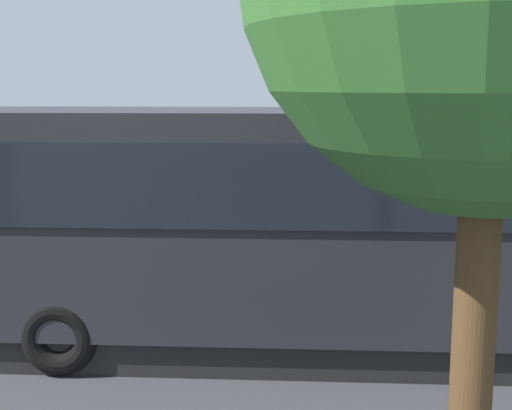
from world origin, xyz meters
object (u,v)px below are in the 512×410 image
tour_bus (371,231)px  spectator_left (388,238)px  spectator_right (247,230)px  parked_motorcycle_dark (363,280)px  spectator_centre (310,237)px  spectator_far_left (449,235)px  stunt_motorcycle (123,184)px

tour_bus → spectator_left: (-0.54, -2.38, -0.62)m
tour_bus → spectator_right: 3.32m
spectator_left → spectator_right: (2.40, -0.30, 0.05)m
spectator_left → parked_motorcycle_dark: bearing=54.4°
spectator_left → spectator_centre: spectator_left is taller
spectator_left → spectator_centre: bearing=-11.7°
spectator_centre → spectator_right: spectator_right is taller
spectator_left → parked_motorcycle_dark: 0.97m
spectator_far_left → parked_motorcycle_dark: (1.52, 0.84, -0.58)m
spectator_right → parked_motorcycle_dark: bearing=153.8°
spectator_far_left → spectator_centre: spectator_far_left is taller
tour_bus → spectator_far_left: tour_bus is taller
spectator_centre → parked_motorcycle_dark: spectator_centre is taller
spectator_left → spectator_right: 2.42m
spectator_far_left → stunt_motorcycle: bearing=-40.1°
spectator_right → stunt_motorcycle: bearing=-58.3°
parked_motorcycle_dark → stunt_motorcycle: bearing=-50.8°
tour_bus → spectator_right: size_ratio=6.21×
tour_bus → spectator_centre: (0.75, -2.65, -0.66)m
spectator_left → spectator_centre: 1.32m
spectator_far_left → spectator_right: (3.46, -0.11, 0.02)m
tour_bus → spectator_left: size_ratio=6.47×
spectator_left → tour_bus: bearing=77.3°
spectator_far_left → spectator_centre: (2.35, -0.07, -0.08)m
parked_motorcycle_dark → stunt_motorcycle: 8.79m
spectator_right → parked_motorcycle_dark: 2.24m
spectator_centre → spectator_right: bearing=-1.9°
spectator_centre → tour_bus: bearing=105.8°
parked_motorcycle_dark → stunt_motorcycle: (5.55, -6.79, 0.58)m
stunt_motorcycle → spectator_far_left: bearing=139.9°
spectator_far_left → spectator_right: size_ratio=0.98×
spectator_far_left → spectator_centre: 2.35m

